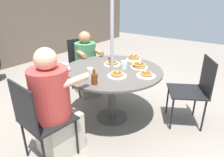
{
  "coord_description": "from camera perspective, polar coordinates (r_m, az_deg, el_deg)",
  "views": [
    {
      "loc": [
        -1.98,
        -1.45,
        1.64
      ],
      "look_at": [
        0.0,
        0.0,
        0.6
      ],
      "focal_mm": 32.0,
      "sensor_mm": 36.0,
      "label": 1
    }
  ],
  "objects": [
    {
      "name": "pancake_plate_d",
      "position": [
        3.0,
        6.24,
        5.79
      ],
      "size": [
        0.23,
        0.23,
        0.08
      ],
      "color": "white",
      "rests_on": "patio_table"
    },
    {
      "name": "pancake_plate_c",
      "position": [
        2.78,
        0.02,
        4.3
      ],
      "size": [
        0.23,
        0.23,
        0.05
      ],
      "color": "white",
      "rests_on": "patio_table"
    },
    {
      "name": "syrup_bottle",
      "position": [
        2.16,
        -5.05,
        0.01
      ],
      "size": [
        0.09,
        0.07,
        0.17
      ],
      "color": "#602D0F",
      "rests_on": "patio_table"
    },
    {
      "name": "drinking_glass_a",
      "position": [
        2.33,
        -6.22,
        1.54
      ],
      "size": [
        0.07,
        0.07,
        0.12
      ],
      "primitive_type": "cylinder",
      "color": "silver",
      "rests_on": "patio_table"
    },
    {
      "name": "diner_south",
      "position": [
        2.18,
        -16.05,
        -8.45
      ],
      "size": [
        0.57,
        0.42,
        1.2
      ],
      "rotation": [
        0.0,
        0.0,
        -1.66
      ],
      "color": "beige",
      "rests_on": "ground"
    },
    {
      "name": "coffee_cup",
      "position": [
        2.58,
        -13.07,
        3.0
      ],
      "size": [
        0.09,
        0.09,
        0.11
      ],
      "color": "white",
      "rests_on": "patio_table"
    },
    {
      "name": "pancake_plate_a",
      "position": [
        2.42,
        9.69,
        1.08
      ],
      "size": [
        0.23,
        0.23,
        0.06
      ],
      "color": "white",
      "rests_on": "patio_table"
    },
    {
      "name": "patio_table",
      "position": [
        2.65,
        0.0,
        0.52
      ],
      "size": [
        1.32,
        1.32,
        0.74
      ],
      "color": "#4C4742",
      "rests_on": "ground"
    },
    {
      "name": "diner_east",
      "position": [
        3.47,
        -7.23,
        3.35
      ],
      "size": [
        0.52,
        0.58,
        1.09
      ],
      "rotation": [
        0.0,
        0.0,
        -3.58
      ],
      "color": "gray",
      "rests_on": "ground"
    },
    {
      "name": "patio_chair_north",
      "position": [
        2.8,
        22.6,
        -2.3
      ],
      "size": [
        0.63,
        0.63,
        0.92
      ],
      "rotation": [
        0.0,
        0.0,
        0.52
      ],
      "color": "black",
      "rests_on": "ground"
    },
    {
      "name": "ground_plane",
      "position": [
        2.95,
        0.0,
        -10.89
      ],
      "size": [
        12.0,
        12.0,
        0.0
      ],
      "primitive_type": "plane",
      "color": "gray"
    },
    {
      "name": "pancake_plate_b",
      "position": [
        2.69,
        7.72,
        3.6
      ],
      "size": [
        0.23,
        0.23,
        0.07
      ],
      "color": "white",
      "rests_on": "patio_table"
    },
    {
      "name": "pancake_plate_e",
      "position": [
        2.38,
        1.43,
        1.06
      ],
      "size": [
        0.23,
        0.23,
        0.06
      ],
      "color": "white",
      "rests_on": "patio_table"
    },
    {
      "name": "patio_chair_south",
      "position": [
        2.11,
        -20.18,
        -10.35
      ],
      "size": [
        0.5,
        0.5,
        0.92
      ],
      "rotation": [
        0.0,
        0.0,
        -1.66
      ],
      "color": "black",
      "rests_on": "ground"
    },
    {
      "name": "patio_chair_east",
      "position": [
        3.61,
        -8.35,
        4.78
      ],
      "size": [
        0.61,
        0.61,
        0.92
      ],
      "rotation": [
        0.0,
        0.0,
        -3.58
      ],
      "color": "black",
      "rests_on": "ground"
    },
    {
      "name": "drinking_glass_b",
      "position": [
        2.62,
        3.48,
        3.87
      ],
      "size": [
        0.08,
        0.08,
        0.11
      ],
      "primitive_type": "cylinder",
      "color": "silver",
      "rests_on": "patio_table"
    },
    {
      "name": "umbrella_pole",
      "position": [
        2.49,
        0.0,
        13.3
      ],
      "size": [
        0.04,
        0.04,
        2.45
      ],
      "primitive_type": "cylinder",
      "color": "#ADADB2",
      "rests_on": "ground"
    }
  ]
}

